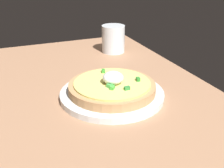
# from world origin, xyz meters

# --- Properties ---
(dining_table) EXTENTS (1.18, 0.65, 0.03)m
(dining_table) POSITION_xyz_m (0.00, 0.00, 0.01)
(dining_table) COLOR #9C7052
(dining_table) RESTS_ON ground
(plate) EXTENTS (0.25, 0.25, 0.01)m
(plate) POSITION_xyz_m (0.07, -0.06, 0.03)
(plate) COLOR silver
(plate) RESTS_ON dining_table
(pizza) EXTENTS (0.21, 0.21, 0.05)m
(pizza) POSITION_xyz_m (0.07, -0.06, 0.06)
(pizza) COLOR tan
(pizza) RESTS_ON plate
(cup_far) EXTENTS (0.08, 0.08, 0.09)m
(cup_far) POSITION_xyz_m (0.40, -0.20, 0.07)
(cup_far) COLOR silver
(cup_far) RESTS_ON dining_table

